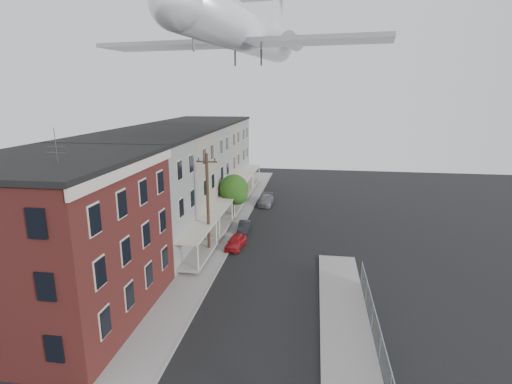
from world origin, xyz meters
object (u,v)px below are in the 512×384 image
(airplane, at_px, (247,33))
(car_far, at_px, (266,200))
(utility_pole, at_px, (208,204))
(car_mid, at_px, (244,227))
(car_near, at_px, (236,242))
(street_tree, at_px, (235,190))

(airplane, bearing_deg, car_far, 88.53)
(utility_pole, bearing_deg, car_mid, 72.59)
(car_mid, height_order, airplane, airplane)
(car_near, distance_m, car_mid, 4.50)
(street_tree, distance_m, car_mid, 4.89)
(car_far, bearing_deg, street_tree, -110.69)
(utility_pole, relative_size, car_mid, 2.80)
(car_far, relative_size, airplane, 0.15)
(car_mid, bearing_deg, car_near, -92.29)
(car_near, bearing_deg, car_mid, 95.51)
(street_tree, xyz_separation_m, car_far, (2.63, 6.84, -2.84))
(utility_pole, height_order, car_mid, utility_pole)
(car_far, bearing_deg, car_mid, -94.93)
(street_tree, relative_size, airplane, 0.18)
(car_mid, xyz_separation_m, airplane, (0.64, -1.74, 18.38))
(car_far, xyz_separation_m, airplane, (-0.31, -12.12, 18.30))
(car_far, bearing_deg, utility_pole, -99.68)
(car_mid, distance_m, airplane, 18.48)
(airplane, bearing_deg, utility_pole, -119.68)
(car_near, distance_m, airplane, 18.54)
(street_tree, xyz_separation_m, car_mid, (1.67, -3.54, -2.92))
(street_tree, bearing_deg, airplane, -66.35)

